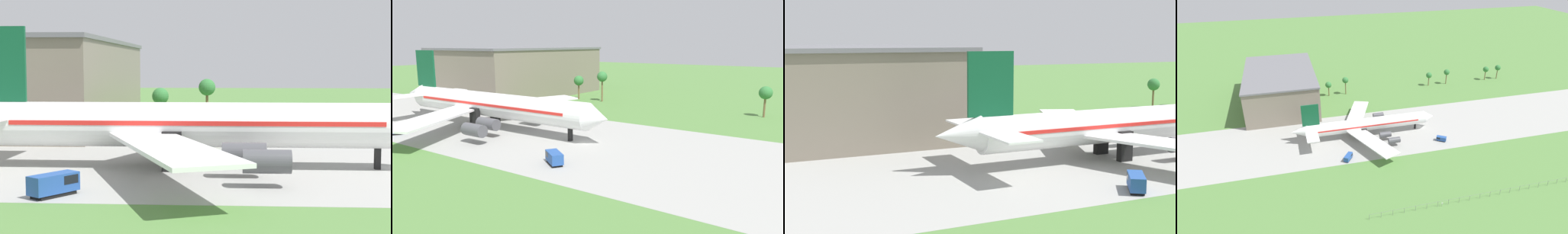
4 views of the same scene
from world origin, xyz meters
TOP-DOWN VIEW (x-y plane):
  - ground_plane at (0.00, 0.00)m, footprint 600.00×600.00m
  - taxiway_strip at (0.00, 0.00)m, footprint 320.00×44.00m
  - jet_airliner at (-27.58, -0.64)m, footprint 67.22×57.46m
  - baggage_tug at (4.02, -14.76)m, footprint 4.69×4.11m
  - terminal_building at (-63.50, 48.07)m, footprint 36.72×61.20m
  - palm_tree_row at (23.28, 50.31)m, footprint 114.83×3.60m

SIDE VIEW (x-z plane):
  - ground_plane at x=0.00m, z-range 0.00..0.00m
  - taxiway_strip at x=0.00m, z-range 0.00..0.02m
  - baggage_tug at x=4.02m, z-range 0.10..2.26m
  - jet_airliner at x=-27.58m, z-range -3.64..14.69m
  - palm_tree_row at x=23.28m, z-range 2.03..12.58m
  - terminal_building at x=-63.50m, z-range 0.02..18.63m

